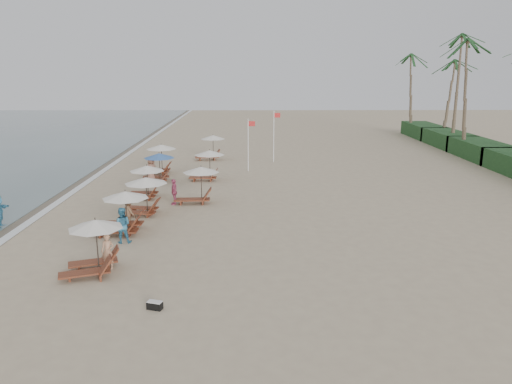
{
  "coord_description": "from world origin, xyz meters",
  "views": [
    {
      "loc": [
        0.59,
        -22.76,
        7.9
      ],
      "look_at": [
        1.0,
        4.01,
        1.3
      ],
      "focal_mm": 34.56,
      "sensor_mm": 36.0,
      "label": 1
    }
  ],
  "objects_px": {
    "lounger_station_5": "(159,158)",
    "beachgoer_far_b": "(151,169)",
    "lounger_station_3": "(144,181)",
    "duffel_bag": "(155,305)",
    "beachgoer_mid_b": "(129,212)",
    "lounger_station_4": "(157,167)",
    "beachgoer_far_a": "(174,192)",
    "lounger_station_1": "(121,213)",
    "lounger_station_2": "(144,193)",
    "beachgoer_near": "(108,251)",
    "inland_station_1": "(207,162)",
    "beachgoer_mid_a": "(122,225)",
    "inland_station_2": "(210,146)",
    "lounger_station_0": "(91,248)",
    "flag_pole_near": "(249,142)",
    "inland_station_0": "(197,183)"
  },
  "relations": [
    {
      "from": "lounger_station_4",
      "to": "duffel_bag",
      "type": "xyz_separation_m",
      "value": [
        3.49,
        -19.89,
        -0.92
      ]
    },
    {
      "from": "lounger_station_4",
      "to": "beachgoer_far_a",
      "type": "xyz_separation_m",
      "value": [
        2.19,
        -6.31,
        -0.28
      ]
    },
    {
      "from": "inland_station_1",
      "to": "beachgoer_mid_a",
      "type": "bearing_deg",
      "value": -101.93
    },
    {
      "from": "lounger_station_2",
      "to": "lounger_station_5",
      "type": "distance_m",
      "value": 11.46
    },
    {
      "from": "lounger_station_3",
      "to": "beachgoer_far_b",
      "type": "bearing_deg",
      "value": 95.84
    },
    {
      "from": "beachgoer_far_a",
      "to": "beachgoer_near",
      "type": "bearing_deg",
      "value": -8.28
    },
    {
      "from": "inland_station_2",
      "to": "flag_pole_near",
      "type": "relative_size",
      "value": 0.68
    },
    {
      "from": "inland_station_1",
      "to": "beachgoer_mid_a",
      "type": "xyz_separation_m",
      "value": [
        -2.87,
        -13.57,
        -0.49
      ]
    },
    {
      "from": "inland_station_1",
      "to": "beachgoer_mid_b",
      "type": "distance_m",
      "value": 11.45
    },
    {
      "from": "lounger_station_1",
      "to": "duffel_bag",
      "type": "height_order",
      "value": "lounger_station_1"
    },
    {
      "from": "beachgoer_mid_b",
      "to": "lounger_station_5",
      "type": "bearing_deg",
      "value": -49.8
    },
    {
      "from": "beachgoer_near",
      "to": "inland_station_1",
      "type": "bearing_deg",
      "value": 84.16
    },
    {
      "from": "lounger_station_0",
      "to": "beachgoer_far_a",
      "type": "distance_m",
      "value": 10.62
    },
    {
      "from": "lounger_station_5",
      "to": "beachgoer_near",
      "type": "bearing_deg",
      "value": -86.25
    },
    {
      "from": "lounger_station_0",
      "to": "duffel_bag",
      "type": "bearing_deg",
      "value": -45.61
    },
    {
      "from": "beachgoer_far_b",
      "to": "beachgoer_mid_b",
      "type": "bearing_deg",
      "value": -150.9
    },
    {
      "from": "lounger_station_4",
      "to": "beachgoer_mid_b",
      "type": "bearing_deg",
      "value": -87.51
    },
    {
      "from": "lounger_station_3",
      "to": "beachgoer_near",
      "type": "relative_size",
      "value": 1.64
    },
    {
      "from": "inland_station_2",
      "to": "lounger_station_2",
      "type": "bearing_deg",
      "value": -97.84
    },
    {
      "from": "lounger_station_0",
      "to": "beachgoer_mid_a",
      "type": "xyz_separation_m",
      "value": [
        0.29,
        3.63,
        -0.22
      ]
    },
    {
      "from": "lounger_station_5",
      "to": "beachgoer_far_b",
      "type": "distance_m",
      "value": 3.05
    },
    {
      "from": "lounger_station_2",
      "to": "beachgoer_mid_b",
      "type": "height_order",
      "value": "lounger_station_2"
    },
    {
      "from": "lounger_station_1",
      "to": "flag_pole_near",
      "type": "bearing_deg",
      "value": 67.61
    },
    {
      "from": "lounger_station_3",
      "to": "beachgoer_far_a",
      "type": "xyz_separation_m",
      "value": [
        2.1,
        -1.6,
        -0.32
      ]
    },
    {
      "from": "beachgoer_near",
      "to": "lounger_station_4",
      "type": "bearing_deg",
      "value": 96.53
    },
    {
      "from": "lounger_station_2",
      "to": "beachgoer_mid_a",
      "type": "xyz_separation_m",
      "value": [
        -0.05,
        -4.78,
        -0.36
      ]
    },
    {
      "from": "inland_station_2",
      "to": "beachgoer_mid_b",
      "type": "relative_size",
      "value": 1.92
    },
    {
      "from": "lounger_station_4",
      "to": "beachgoer_far_a",
      "type": "bearing_deg",
      "value": -70.87
    },
    {
      "from": "lounger_station_1",
      "to": "lounger_station_2",
      "type": "xyz_separation_m",
      "value": [
        0.48,
        3.24,
        0.22
      ]
    },
    {
      "from": "beachgoer_near",
      "to": "lounger_station_0",
      "type": "bearing_deg",
      "value": -131.97
    },
    {
      "from": "lounger_station_0",
      "to": "lounger_station_3",
      "type": "bearing_deg",
      "value": 91.73
    },
    {
      "from": "lounger_station_2",
      "to": "lounger_station_3",
      "type": "bearing_deg",
      "value": 100.88
    },
    {
      "from": "inland_station_2",
      "to": "beachgoer_far_a",
      "type": "xyz_separation_m",
      "value": [
        -1.01,
        -15.46,
        -0.49
      ]
    },
    {
      "from": "lounger_station_4",
      "to": "beachgoer_mid_b",
      "type": "relative_size",
      "value": 1.74
    },
    {
      "from": "lounger_station_2",
      "to": "beachgoer_mid_b",
      "type": "relative_size",
      "value": 1.7
    },
    {
      "from": "duffel_bag",
      "to": "beachgoer_mid_b",
      "type": "bearing_deg",
      "value": 108.03
    },
    {
      "from": "lounger_station_1",
      "to": "beachgoer_mid_a",
      "type": "relative_size",
      "value": 1.61
    },
    {
      "from": "inland_station_0",
      "to": "beachgoer_far_b",
      "type": "height_order",
      "value": "inland_station_0"
    },
    {
      "from": "lounger_station_4",
      "to": "duffel_bag",
      "type": "bearing_deg",
      "value": -80.05
    },
    {
      "from": "lounger_station_2",
      "to": "lounger_station_4",
      "type": "height_order",
      "value": "lounger_station_2"
    },
    {
      "from": "lounger_station_5",
      "to": "inland_station_0",
      "type": "xyz_separation_m",
      "value": [
        3.85,
        -9.06,
        0.03
      ]
    },
    {
      "from": "lounger_station_0",
      "to": "lounger_station_5",
      "type": "distance_m",
      "value": 19.84
    },
    {
      "from": "lounger_station_5",
      "to": "beachgoer_near",
      "type": "xyz_separation_m",
      "value": [
        1.27,
        -19.33,
        -0.51
      ]
    },
    {
      "from": "lounger_station_0",
      "to": "duffel_bag",
      "type": "height_order",
      "value": "lounger_station_0"
    },
    {
      "from": "lounger_station_4",
      "to": "lounger_station_5",
      "type": "xyz_separation_m",
      "value": [
        -0.32,
        3.03,
        0.18
      ]
    },
    {
      "from": "flag_pole_near",
      "to": "lounger_station_4",
      "type": "bearing_deg",
      "value": -149.75
    },
    {
      "from": "beachgoer_far_b",
      "to": "inland_station_2",
      "type": "bearing_deg",
      "value": 3.02
    },
    {
      "from": "lounger_station_3",
      "to": "duffel_bag",
      "type": "relative_size",
      "value": 4.27
    },
    {
      "from": "beachgoer_mid_b",
      "to": "lounger_station_2",
      "type": "bearing_deg",
      "value": -61.65
    },
    {
      "from": "lounger_station_1",
      "to": "lounger_station_5",
      "type": "distance_m",
      "value": 14.66
    }
  ]
}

